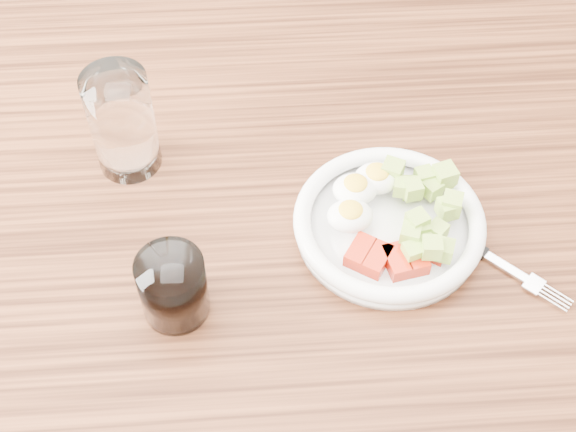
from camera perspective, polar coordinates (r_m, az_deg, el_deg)
The scene contains 5 objects.
dining_table at distance 0.98m, azimuth 0.63°, elevation -5.10°, with size 1.50×0.90×0.77m.
bowl at distance 0.89m, azimuth 7.18°, elevation -0.32°, with size 0.21×0.21×0.05m.
fork at distance 0.91m, azimuth 12.80°, elevation -2.03°, with size 0.15×0.15×0.01m.
water_glass at distance 0.94m, azimuth -11.71°, elevation 6.53°, with size 0.07×0.07×0.13m, color white.
coffee_glass at distance 0.82m, azimuth -8.17°, elevation -5.04°, with size 0.07×0.07×0.08m.
Camera 1 is at (-0.05, -0.52, 1.50)m, focal length 50.00 mm.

